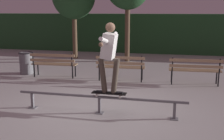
% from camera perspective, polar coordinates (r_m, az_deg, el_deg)
% --- Properties ---
extents(ground_plane, '(90.00, 90.00, 0.00)m').
position_cam_1_polar(ground_plane, '(6.76, -2.04, -8.03)').
color(ground_plane, '#ADAAA8').
extents(hedge_backdrop, '(24.00, 1.20, 2.11)m').
position_cam_1_polar(hedge_backdrop, '(15.94, 6.83, 7.38)').
color(hedge_backdrop, '#234C28').
rests_on(hedge_backdrop, ground).
extents(grind_rail, '(3.94, 0.18, 0.41)m').
position_cam_1_polar(grind_rail, '(6.47, -2.55, -6.00)').
color(grind_rail, slate).
rests_on(grind_rail, ground).
extents(skateboard, '(0.78, 0.21, 0.09)m').
position_cam_1_polar(skateboard, '(6.36, -0.59, -4.70)').
color(skateboard, black).
rests_on(skateboard, grind_rail).
extents(skateboarder, '(0.62, 1.41, 1.56)m').
position_cam_1_polar(skateboarder, '(6.16, -0.58, 3.67)').
color(skateboarder, black).
rests_on(skateboarder, skateboard).
extents(park_bench_leftmost, '(1.62, 0.48, 0.88)m').
position_cam_1_polar(park_bench_leftmost, '(10.06, -11.69, 1.55)').
color(park_bench_leftmost, black).
rests_on(park_bench_leftmost, ground).
extents(park_bench_left_center, '(1.62, 0.48, 0.88)m').
position_cam_1_polar(park_bench_left_center, '(9.34, 1.72, 1.01)').
color(park_bench_left_center, black).
rests_on(park_bench_left_center, ground).
extents(park_bench_right_center, '(1.62, 0.48, 0.88)m').
position_cam_1_polar(park_bench_right_center, '(9.20, 16.41, 0.35)').
color(park_bench_right_center, black).
rests_on(park_bench_right_center, ground).
extents(trash_can, '(0.52, 0.52, 0.80)m').
position_cam_1_polar(trash_can, '(10.91, -16.91, 1.42)').
color(trash_can, slate).
rests_on(trash_can, ground).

